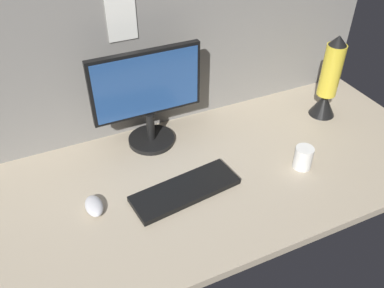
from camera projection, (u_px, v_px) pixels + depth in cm
name	position (u px, v px, depth cm)	size (l,w,h in cm)	color
ground_plane	(205.00, 174.00, 145.85)	(180.00, 80.00, 3.00)	tan
cubicle_wall_back	(164.00, 51.00, 152.69)	(180.00, 5.50, 61.04)	gray
monitor	(148.00, 95.00, 145.94)	(41.21, 18.00, 38.16)	black
keyboard	(185.00, 190.00, 135.98)	(37.00, 13.00, 2.00)	black
mouse	(94.00, 206.00, 129.35)	(5.60, 9.60, 3.40)	silver
mug_ceramic_white	(303.00, 158.00, 144.24)	(6.60, 6.60, 8.53)	white
lava_lamp	(328.00, 83.00, 164.55)	(10.89, 10.89, 35.63)	black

